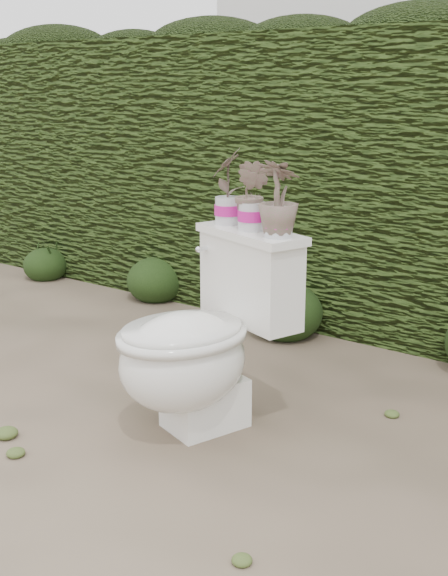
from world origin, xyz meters
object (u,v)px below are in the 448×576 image
Objects in this scene: toilet at (200,344)px; potted_plant_center at (252,197)px; potted_plant_right at (279,201)px; potted_plant_left at (228,188)px.

potted_plant_center reaches higher than toilet.
potted_plant_center is (0.08, 0.23, 0.55)m from toilet.
toilet is at bearing 30.54° from potted_plant_right.
potted_plant_center is 0.16m from potted_plant_right.
potted_plant_left reaches higher than toilet.
potted_plant_left reaches higher than potted_plant_center.
potted_plant_left is at bearing 167.64° from potted_plant_center.
potted_plant_right reaches higher than toilet.
potted_plant_right is at bearing -12.36° from potted_plant_center.
potted_plant_center is 0.95× the size of potted_plant_right.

